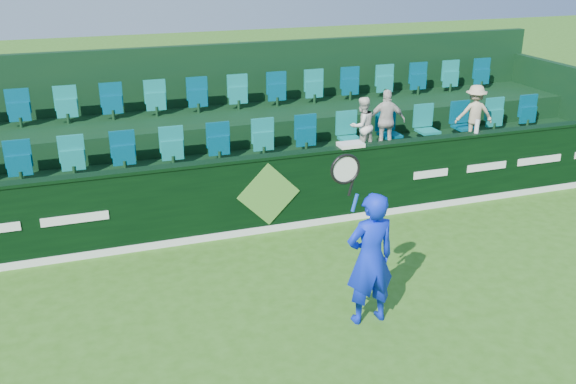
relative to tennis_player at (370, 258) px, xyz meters
name	(u,v)px	position (x,y,z in m)	size (l,w,h in m)	color
ground	(368,364)	(-0.40, -0.87, -0.91)	(60.00, 60.00, 0.00)	#326418
sponsor_hoarding	(267,193)	(-0.39, 3.13, -0.24)	(16.00, 0.25, 1.35)	black
stand_tier_front	(249,187)	(-0.40, 4.23, -0.51)	(16.00, 2.00, 0.80)	black
stand_tier_back	(224,145)	(-0.40, 6.13, -0.26)	(16.00, 1.80, 1.30)	black
stand_rear	(218,114)	(-0.40, 6.57, 0.30)	(16.00, 4.10, 2.60)	black
seat_row_front	(242,145)	(-0.40, 4.63, 0.19)	(13.50, 0.50, 0.60)	#12807B
seat_row_back	(219,98)	(-0.40, 6.43, 0.69)	(13.50, 0.50, 0.60)	#12807B
tennis_player	(370,258)	(0.00, 0.00, 0.00)	(0.99, 0.44, 2.41)	#0D26DE
spectator_left	(362,126)	(1.88, 4.25, 0.44)	(0.54, 0.42, 1.11)	white
spectator_middle	(387,121)	(2.40, 4.25, 0.50)	(0.71, 0.30, 1.22)	beige
spectator_right	(474,114)	(4.39, 4.25, 0.47)	(0.76, 0.43, 1.17)	#C3B28A
towel	(351,145)	(1.13, 3.13, 0.47)	(0.43, 0.28, 0.06)	white
drinks_bottle	(477,126)	(3.66, 3.13, 0.56)	(0.08, 0.08, 0.25)	white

